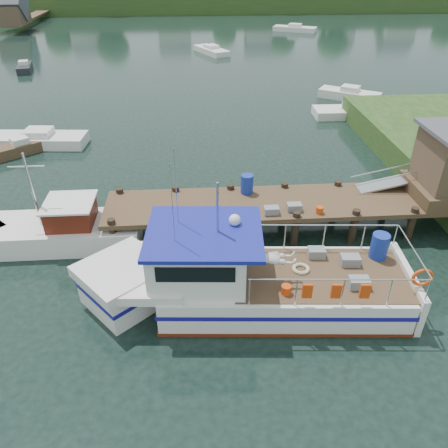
{
  "coord_description": "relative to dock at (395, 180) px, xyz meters",
  "views": [
    {
      "loc": [
        -2.08,
        -16.3,
        10.76
      ],
      "look_at": [
        -1.0,
        -1.5,
        1.3
      ],
      "focal_mm": 35.0,
      "sensor_mm": 36.0,
      "label": 1
    }
  ],
  "objects": [
    {
      "name": "moored_d",
      "position": [
        -6.11,
        38.32,
        -1.89
      ],
      "size": [
        4.23,
        5.9,
        0.96
      ],
      "rotation": [
        0.0,
        0.0,
        -0.06
      ],
      "color": "silver",
      "rests_on": "ground"
    },
    {
      "name": "moored_b",
      "position": [
        4.43,
        19.07,
        -1.84
      ],
      "size": [
        5.03,
        4.09,
        1.09
      ],
      "rotation": [
        0.0,
        0.0,
        0.03
      ],
      "color": "silver",
      "rests_on": "ground"
    },
    {
      "name": "lobster_boat",
      "position": [
        -7.14,
        -4.71,
        -1.21
      ],
      "size": [
        11.88,
        4.21,
        5.69
      ],
      "rotation": [
        0.0,
        0.0,
        -0.08
      ],
      "color": "silver",
      "rests_on": "ground"
    },
    {
      "name": "moored_a",
      "position": [
        -18.36,
        10.75,
        -1.85
      ],
      "size": [
        5.92,
        2.45,
        1.06
      ],
      "rotation": [
        0.0,
        0.0,
        -0.43
      ],
      "color": "silver",
      "rests_on": "ground"
    },
    {
      "name": "moored_far",
      "position": [
        7.08,
        53.2,
        -1.84
      ],
      "size": [
        6.6,
        4.61,
        1.07
      ],
      "rotation": [
        0.0,
        0.0,
        -0.18
      ],
      "color": "silver",
      "rests_on": "ground"
    },
    {
      "name": "work_boat",
      "position": [
        -14.65,
        -0.45,
        -1.58
      ],
      "size": [
        7.88,
        2.41,
        4.16
      ],
      "rotation": [
        0.0,
        0.0,
        -0.0
      ],
      "color": "silver",
      "rests_on": "ground"
    },
    {
      "name": "ground_plane",
      "position": [
        -6.51,
        -0.01,
        -2.24
      ],
      "size": [
        160.0,
        160.0,
        0.0
      ],
      "primitive_type": "plane",
      "color": "black"
    },
    {
      "name": "moored_e",
      "position": [
        -25.48,
        30.95,
        -1.86
      ],
      "size": [
        2.02,
        3.88,
        1.02
      ],
      "rotation": [
        0.0,
        0.0,
        0.39
      ],
      "color": "black",
      "rests_on": "ground"
    },
    {
      "name": "moored_rowboat",
      "position": [
        -19.15,
        9.54,
        -1.87
      ],
      "size": [
        3.43,
        3.01,
        1.0
      ],
      "rotation": [
        0.0,
        0.0,
        0.13
      ],
      "color": "#4E3825",
      "rests_on": "ground"
    },
    {
      "name": "dock",
      "position": [
        0.0,
        0.0,
        0.0
      ],
      "size": [
        16.6,
        3.0,
        4.78
      ],
      "color": "#4E3825",
      "rests_on": "ground"
    },
    {
      "name": "moored_c",
      "position": [
        3.48,
        14.8,
        -1.88
      ],
      "size": [
        6.15,
        2.2,
        0.96
      ],
      "rotation": [
        0.0,
        0.0,
        -0.2
      ],
      "color": "silver",
      "rests_on": "ground"
    }
  ]
}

